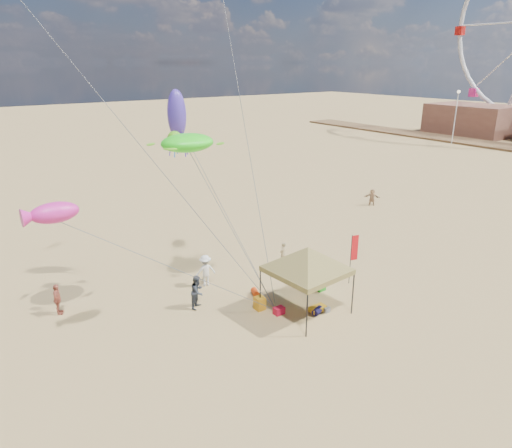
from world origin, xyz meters
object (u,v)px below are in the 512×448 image
object	(u,v)px
chair_yellow	(260,303)
person_far_c	(372,197)
person_near_b	(198,292)
person_near_c	(205,271)
canopy_tent	(308,250)
person_near_a	(283,254)
lamp_north	(456,108)
person_far_a	(57,299)
cooler_red	(279,311)
beach_cart	(318,309)
cooler_blue	(300,274)
chair_green	(320,284)
feather_flag	(354,251)

from	to	relation	value
chair_yellow	person_far_c	world-z (taller)	person_far_c
person_near_b	person_near_c	world-z (taller)	person_near_c
canopy_tent	person_near_c	size ratio (longest dim) A/B	3.59
person_near_a	lamp_north	distance (m)	55.99
person_far_a	person_far_c	distance (m)	28.20
person_near_c	person_far_c	size ratio (longest dim) A/B	1.22
canopy_tent	person_near_b	bearing A→B (deg)	139.97
canopy_tent	cooler_red	distance (m)	3.57
canopy_tent	beach_cart	distance (m)	3.32
cooler_red	person_near_a	distance (m)	6.11
cooler_blue	person_near_a	size ratio (longest dim) A/B	0.34
person_near_a	person_far_c	world-z (taller)	person_near_a
chair_green	person_far_a	world-z (taller)	person_far_a
person_near_a	lamp_north	xyz separation A→B (m)	(51.61, 21.19, 4.72)
chair_yellow	cooler_blue	bearing A→B (deg)	21.46
cooler_blue	beach_cart	size ratio (longest dim) A/B	0.60
feather_flag	chair_yellow	xyz separation A→B (m)	(-6.20, 0.63, -1.67)
chair_yellow	person_far_c	bearing A→B (deg)	25.70
chair_green	beach_cart	distance (m)	2.53
person_near_b	cooler_blue	bearing A→B (deg)	-39.52
lamp_north	beach_cart	bearing A→B (deg)	-153.51
cooler_red	chair_green	bearing A→B (deg)	11.95
chair_green	person_near_a	world-z (taller)	person_near_a
person_near_b	canopy_tent	bearing A→B (deg)	-76.09
lamp_north	cooler_blue	bearing A→B (deg)	-155.92
cooler_red	person_near_c	bearing A→B (deg)	105.93
canopy_tent	beach_cart	world-z (taller)	canopy_tent
chair_yellow	person_far_c	size ratio (longest dim) A/B	0.46
cooler_red	beach_cart	xyz separation A→B (m)	(1.74, -1.01, 0.01)
canopy_tent	lamp_north	world-z (taller)	lamp_north
person_far_a	cooler_red	bearing A→B (deg)	-105.37
feather_flag	person_near_b	xyz separation A→B (m)	(-8.72, 2.70, -1.11)
cooler_red	chair_yellow	distance (m)	1.12
cooler_blue	chair_yellow	xyz separation A→B (m)	(-4.23, -1.66, 0.16)
chair_yellow	beach_cart	size ratio (longest dim) A/B	0.78
chair_green	person_near_c	size ratio (longest dim) A/B	0.37
beach_cart	person_near_c	distance (m)	6.87
canopy_tent	person_near_c	distance (m)	6.74
canopy_tent	chair_yellow	world-z (taller)	canopy_tent
beach_cart	person_far_a	bearing A→B (deg)	145.21
feather_flag	person_far_c	bearing A→B (deg)	37.14
beach_cart	person_near_c	size ratio (longest dim) A/B	0.48
chair_green	chair_yellow	size ratio (longest dim) A/B	1.00
person_near_c	person_far_a	size ratio (longest dim) A/B	1.13
cooler_red	person_near_a	size ratio (longest dim) A/B	0.34
feather_flag	chair_green	size ratio (longest dim) A/B	4.33
person_far_c	beach_cart	bearing A→B (deg)	-93.16
person_far_c	person_far_a	bearing A→B (deg)	-119.19
feather_flag	person_far_a	world-z (taller)	feather_flag
canopy_tent	person_near_c	xyz separation A→B (m)	(-2.72, 5.62, -2.53)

